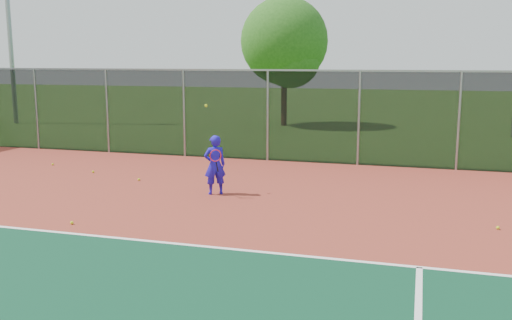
# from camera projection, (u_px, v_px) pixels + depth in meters

# --- Properties ---
(court_apron) EXTENTS (30.00, 20.00, 0.02)m
(court_apron) POSITION_uv_depth(u_px,v_px,m) (286.00, 278.00, 8.88)
(court_apron) COLOR maroon
(court_apron) RESTS_ON ground
(fence_back) EXTENTS (30.00, 0.06, 3.03)m
(fence_back) POSITION_uv_depth(u_px,v_px,m) (359.00, 117.00, 18.06)
(fence_back) COLOR black
(fence_back) RESTS_ON court_apron
(tennis_player) EXTENTS (0.65, 0.71, 2.25)m
(tennis_player) POSITION_uv_depth(u_px,v_px,m) (215.00, 165.00, 14.24)
(tennis_player) COLOR #1F14C0
(tennis_player) RESTS_ON court_apron
(practice_ball_0) EXTENTS (0.07, 0.07, 0.07)m
(practice_ball_0) POSITION_uv_depth(u_px,v_px,m) (53.00, 164.00, 18.24)
(practice_ball_0) COLOR #C4D418
(practice_ball_0) RESTS_ON court_apron
(practice_ball_1) EXTENTS (0.07, 0.07, 0.07)m
(practice_ball_1) POSITION_uv_depth(u_px,v_px,m) (139.00, 179.00, 15.93)
(practice_ball_1) COLOR #C4D418
(practice_ball_1) RESTS_ON court_apron
(practice_ball_2) EXTENTS (0.07, 0.07, 0.07)m
(practice_ball_2) POSITION_uv_depth(u_px,v_px,m) (498.00, 228.00, 11.37)
(practice_ball_2) COLOR #C4D418
(practice_ball_2) RESTS_ON court_apron
(practice_ball_3) EXTENTS (0.07, 0.07, 0.07)m
(practice_ball_3) POSITION_uv_depth(u_px,v_px,m) (72.00, 223.00, 11.71)
(practice_ball_3) COLOR #C4D418
(practice_ball_3) RESTS_ON court_apron
(practice_ball_4) EXTENTS (0.07, 0.07, 0.07)m
(practice_ball_4) POSITION_uv_depth(u_px,v_px,m) (93.00, 172.00, 17.03)
(practice_ball_4) COLOR #C4D418
(practice_ball_4) RESTS_ON court_apron
(tree_back_left) EXTENTS (4.41, 4.41, 6.47)m
(tree_back_left) POSITION_uv_depth(u_px,v_px,m) (286.00, 45.00, 28.58)
(tree_back_left) COLOR #372314
(tree_back_left) RESTS_ON ground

